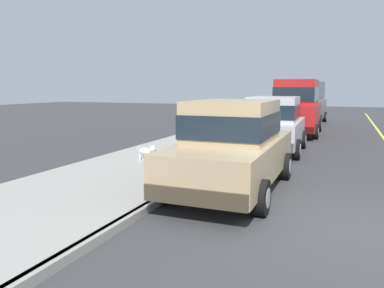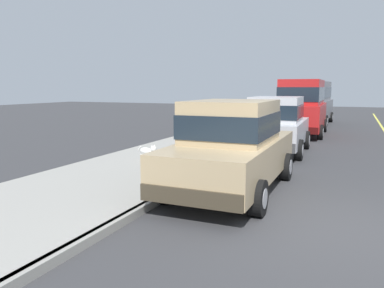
# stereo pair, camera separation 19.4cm
# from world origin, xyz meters

# --- Properties ---
(ground_plane) EXTENTS (80.00, 80.00, 0.00)m
(ground_plane) POSITION_xyz_m (0.00, 0.00, 0.00)
(ground_plane) COLOR #38383A
(curb) EXTENTS (0.16, 64.00, 0.14)m
(curb) POSITION_xyz_m (-3.20, 0.00, 0.07)
(curb) COLOR gray
(curb) RESTS_ON ground
(sidewalk) EXTENTS (3.60, 64.00, 0.14)m
(sidewalk) POSITION_xyz_m (-5.00, 0.00, 0.07)
(sidewalk) COLOR #99968E
(sidewalk) RESTS_ON ground
(car_tan_sedan) EXTENTS (2.04, 4.60, 1.92)m
(car_tan_sedan) POSITION_xyz_m (-2.18, 1.44, 0.98)
(car_tan_sedan) COLOR tan
(car_tan_sedan) RESTS_ON ground
(car_silver_hatchback) EXTENTS (2.02, 3.84, 1.88)m
(car_silver_hatchback) POSITION_xyz_m (-2.21, 6.52, 0.98)
(car_silver_hatchback) COLOR #BCBCC1
(car_silver_hatchback) RESTS_ON ground
(car_red_van) EXTENTS (2.20, 4.93, 2.52)m
(car_red_van) POSITION_xyz_m (-2.10, 11.98, 1.39)
(car_red_van) COLOR red
(car_red_van) RESTS_ON ground
(car_grey_van) EXTENTS (2.27, 4.97, 2.52)m
(car_grey_van) POSITION_xyz_m (-2.20, 17.70, 1.39)
(car_grey_van) COLOR slate
(car_grey_van) RESTS_ON ground
(dog_white) EXTENTS (0.74, 0.31, 0.49)m
(dog_white) POSITION_xyz_m (-5.09, 2.96, 0.43)
(dog_white) COLOR white
(dog_white) RESTS_ON sidewalk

